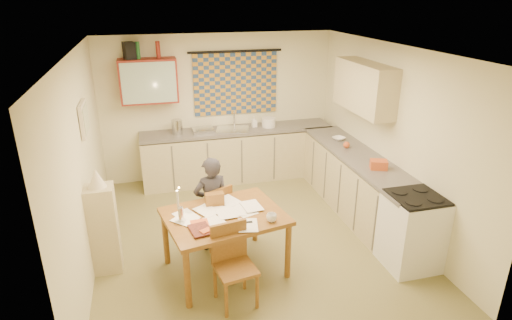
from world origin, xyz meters
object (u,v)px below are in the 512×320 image
object	(u,v)px
counter_back	(238,154)
chair_far	(213,226)
counter_right	(358,186)
stove	(412,231)
person	(212,204)
dining_table	(225,242)
shelf_stand	(104,229)

from	to	relation	value
counter_back	chair_far	xyz separation A→B (m)	(-0.78, -2.01, -0.19)
chair_far	counter_right	bearing A→B (deg)	158.95
stove	person	size ratio (longest dim) A/B	0.74
stove	counter_back	bearing A→B (deg)	115.02
counter_right	person	world-z (taller)	person
counter_right	dining_table	world-z (taller)	counter_right
stove	dining_table	xyz separation A→B (m)	(-2.18, 0.46, -0.09)
counter_back	person	xyz separation A→B (m)	(-0.80, -2.08, 0.18)
counter_back	chair_far	bearing A→B (deg)	-111.22
counter_back	shelf_stand	world-z (taller)	shelf_stand
chair_far	person	size ratio (longest dim) A/B	0.68
counter_right	shelf_stand	world-z (taller)	shelf_stand
dining_table	chair_far	world-z (taller)	chair_far
dining_table	chair_far	size ratio (longest dim) A/B	1.73
person	counter_back	bearing A→B (deg)	-119.64
chair_far	counter_back	bearing A→B (deg)	-139.56
shelf_stand	stove	bearing A→B (deg)	-13.45
chair_far	stove	bearing A→B (deg)	125.91
counter_right	person	distance (m)	2.28
counter_right	chair_far	size ratio (longest dim) A/B	3.45
dining_table	counter_back	bearing A→B (deg)	63.39
dining_table	person	world-z (taller)	person
counter_right	chair_far	distance (m)	2.25
counter_back	shelf_stand	xyz separation A→B (m)	(-2.10, -2.24, 0.09)
counter_back	counter_right	xyz separation A→B (m)	(1.44, -1.73, -0.00)
stove	dining_table	bearing A→B (deg)	167.97
stove	chair_far	distance (m)	2.47
shelf_stand	counter_right	bearing A→B (deg)	8.17
counter_back	person	bearing A→B (deg)	-111.05
person	dining_table	bearing A→B (deg)	88.20
counter_back	counter_right	world-z (taller)	same
counter_right	shelf_stand	distance (m)	3.58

